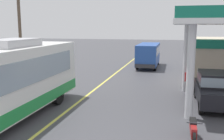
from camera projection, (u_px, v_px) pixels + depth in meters
ground at (121, 69)px, 26.25m from camera, size 120.00×120.00×0.00m
lane_divider_stripe at (109, 79)px, 21.45m from camera, size 0.16×50.00×0.01m
coach_bus_main at (0, 86)px, 11.23m from camera, size 2.60×11.04×3.69m
car_at_pump at (213, 87)px, 14.01m from camera, size 1.70×4.20×1.82m
minibus_opposing_lane at (148, 53)px, 27.35m from camera, size 2.04×6.13×2.44m
motorcycle_parked_forecourt at (193, 129)px, 9.76m from camera, size 0.55×1.80×0.92m
pedestrian_near_pump at (189, 79)px, 16.59m from camera, size 0.55×0.22×1.66m
utility_pole_roadside at (20, 30)px, 20.56m from camera, size 1.80×0.24×7.64m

